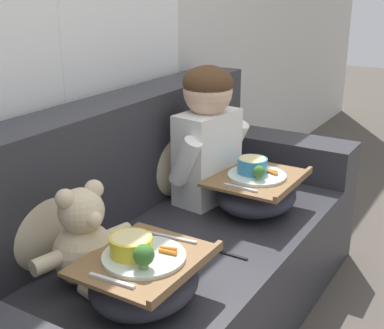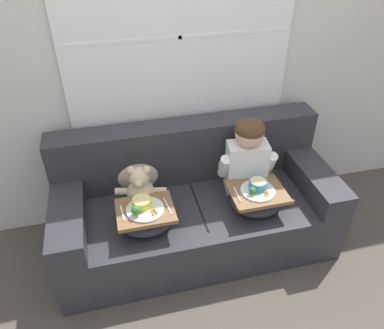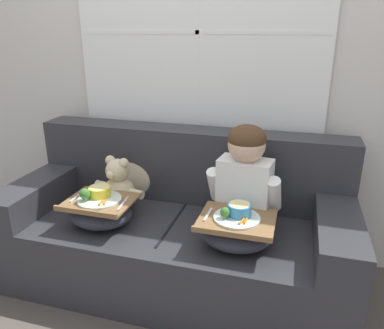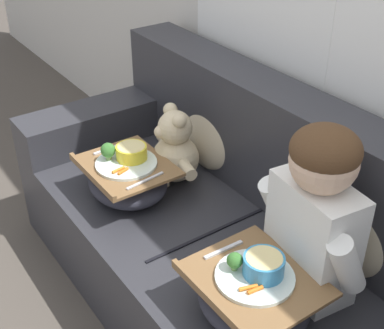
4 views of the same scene
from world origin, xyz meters
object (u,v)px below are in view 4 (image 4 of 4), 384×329
(child_figure, at_px, (317,205))
(lap_tray_teddy, at_px, (127,178))
(throw_pillow_behind_child, at_px, (351,220))
(couch, at_px, (232,243))
(lap_tray_child, at_px, (253,294))
(teddy_bear, at_px, (174,150))
(throw_pillow_behind_teddy, at_px, (210,130))

(child_figure, xyz_separation_m, lap_tray_teddy, (-0.78, -0.23, -0.23))
(throw_pillow_behind_child, xyz_separation_m, child_figure, (-0.00, -0.18, 0.14))
(couch, relative_size, lap_tray_child, 5.19)
(lap_tray_child, bearing_deg, throw_pillow_behind_child, 89.99)
(couch, xyz_separation_m, lap_tray_teddy, (-0.39, -0.24, 0.18))
(lap_tray_teddy, bearing_deg, child_figure, 16.60)
(couch, relative_size, lap_tray_teddy, 5.32)
(teddy_bear, bearing_deg, lap_tray_teddy, -90.10)
(child_figure, relative_size, lap_tray_teddy, 1.56)
(lap_tray_child, relative_size, lap_tray_teddy, 1.02)
(child_figure, relative_size, teddy_bear, 1.62)
(teddy_bear, xyz_separation_m, lap_tray_teddy, (-0.00, -0.23, -0.05))
(lap_tray_teddy, bearing_deg, lap_tray_child, -0.01)
(couch, xyz_separation_m, lap_tray_child, (0.39, -0.24, 0.18))
(throw_pillow_behind_child, bearing_deg, teddy_bear, -166.51)
(couch, distance_m, throw_pillow_behind_teddy, 0.51)
(throw_pillow_behind_teddy, xyz_separation_m, teddy_bear, (-0.00, -0.19, -0.04))
(throw_pillow_behind_child, bearing_deg, couch, -155.44)
(couch, xyz_separation_m, throw_pillow_behind_child, (0.39, 0.18, 0.28))
(couch, bearing_deg, lap_tray_child, -31.47)
(throw_pillow_behind_child, distance_m, lap_tray_child, 0.42)
(throw_pillow_behind_child, height_order, throw_pillow_behind_teddy, throw_pillow_behind_child)
(couch, bearing_deg, lap_tray_teddy, -148.64)
(lap_tray_child, xyz_separation_m, lap_tray_teddy, (-0.78, 0.00, 0.00))
(couch, relative_size, teddy_bear, 5.55)
(throw_pillow_behind_teddy, bearing_deg, child_figure, -13.26)
(lap_tray_teddy, bearing_deg, teddy_bear, 89.90)
(throw_pillow_behind_teddy, relative_size, lap_tray_child, 0.95)
(lap_tray_child, bearing_deg, couch, 148.53)
(throw_pillow_behind_teddy, xyz_separation_m, lap_tray_teddy, (-0.00, -0.41, -0.09))
(child_figure, xyz_separation_m, teddy_bear, (-0.78, -0.00, -0.18))
(throw_pillow_behind_teddy, height_order, child_figure, child_figure)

